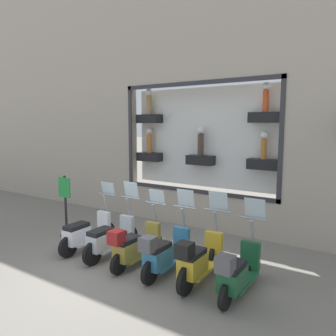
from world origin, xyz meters
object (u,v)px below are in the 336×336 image
at_px(scooter_yellow_1, 198,260).
at_px(scooter_teal_2, 164,253).
at_px(scooter_silver_4, 109,239).
at_px(shop_sign_post, 65,204).
at_px(scooter_white_5, 86,233).
at_px(scooter_green_0, 237,272).
at_px(scooter_olive_3, 134,246).

relative_size(scooter_yellow_1, scooter_teal_2, 1.01).
height_order(scooter_silver_4, shop_sign_post, shop_sign_post).
distance_m(scooter_teal_2, scooter_white_5, 2.36).
xyz_separation_m(scooter_silver_4, shop_sign_post, (0.44, 2.04, 0.47)).
height_order(scooter_green_0, scooter_white_5, scooter_green_0).
bearing_deg(scooter_white_5, scooter_olive_3, -92.59).
bearing_deg(scooter_teal_2, scooter_olive_3, 90.55).
relative_size(scooter_green_0, scooter_white_5, 0.99).
distance_m(scooter_silver_4, scooter_white_5, 0.79).
xyz_separation_m(scooter_silver_4, scooter_white_5, (-0.00, 0.79, -0.01)).
distance_m(scooter_yellow_1, scooter_white_5, 3.15).
relative_size(scooter_olive_3, scooter_white_5, 0.99).
distance_m(scooter_white_5, shop_sign_post, 1.42).
bearing_deg(scooter_yellow_1, scooter_silver_4, 88.66).
xyz_separation_m(scooter_yellow_1, scooter_teal_2, (-0.01, 0.79, -0.02)).
bearing_deg(scooter_teal_2, scooter_white_5, 88.46).
xyz_separation_m(scooter_teal_2, shop_sign_post, (0.51, 3.62, 0.45)).
distance_m(scooter_silver_4, shop_sign_post, 2.14).
relative_size(scooter_white_5, shop_sign_post, 1.07).
bearing_deg(scooter_silver_4, scooter_white_5, 90.30).
distance_m(scooter_green_0, scooter_olive_3, 2.36).
xyz_separation_m(scooter_green_0, scooter_olive_3, (-0.00, 2.36, -0.00)).
relative_size(scooter_teal_2, scooter_olive_3, 1.00).
bearing_deg(scooter_green_0, scooter_silver_4, 88.68).
distance_m(scooter_green_0, scooter_yellow_1, 0.79).
relative_size(scooter_teal_2, scooter_silver_4, 0.99).
distance_m(scooter_teal_2, shop_sign_post, 3.68).
bearing_deg(shop_sign_post, scooter_yellow_1, -96.46).
bearing_deg(scooter_green_0, shop_sign_post, 84.33).
distance_m(scooter_olive_3, scooter_silver_4, 0.79).
bearing_deg(scooter_olive_3, scooter_white_5, 87.41).
bearing_deg(scooter_white_5, scooter_teal_2, -91.54).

